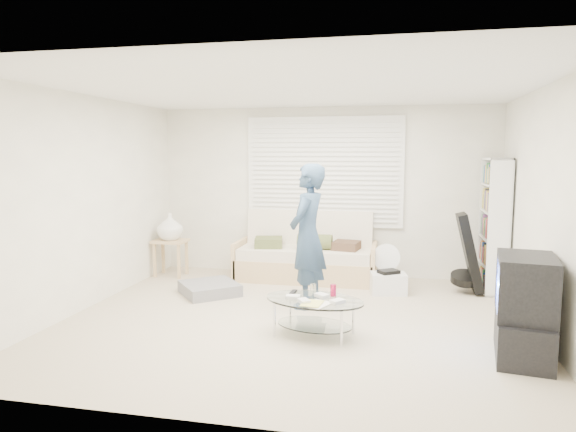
% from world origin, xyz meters
% --- Properties ---
extents(ground, '(5.00, 5.00, 0.00)m').
position_xyz_m(ground, '(0.00, 0.00, 0.00)').
color(ground, '#BCAC92').
rests_on(ground, ground).
extents(room_shell, '(5.02, 4.52, 2.51)m').
position_xyz_m(room_shell, '(0.00, 0.48, 1.63)').
color(room_shell, white).
rests_on(room_shell, ground).
extents(window_blinds, '(2.32, 0.08, 1.62)m').
position_xyz_m(window_blinds, '(0.00, 2.20, 1.55)').
color(window_blinds, silver).
rests_on(window_blinds, ground).
extents(futon_sofa, '(2.01, 0.81, 0.98)m').
position_xyz_m(futon_sofa, '(-0.21, 1.87, 0.32)').
color(futon_sofa, tan).
rests_on(futon_sofa, ground).
extents(grey_floor_pillow, '(0.94, 0.94, 0.15)m').
position_xyz_m(grey_floor_pillow, '(-1.29, 0.80, 0.07)').
color(grey_floor_pillow, slate).
rests_on(grey_floor_pillow, ground).
extents(side_table, '(0.48, 0.39, 0.95)m').
position_xyz_m(side_table, '(-2.22, 1.64, 0.70)').
color(side_table, tan).
rests_on(side_table, ground).
extents(bookshelf, '(0.28, 0.74, 1.77)m').
position_xyz_m(bookshelf, '(2.32, 1.76, 0.88)').
color(bookshelf, white).
rests_on(bookshelf, ground).
extents(guitar_case, '(0.41, 0.39, 1.03)m').
position_xyz_m(guitar_case, '(2.00, 1.55, 0.46)').
color(guitar_case, black).
rests_on(guitar_case, ground).
extents(floor_fan, '(0.37, 0.25, 0.62)m').
position_xyz_m(floor_fan, '(0.95, 1.59, 0.36)').
color(floor_fan, white).
rests_on(floor_fan, ground).
extents(storage_bin, '(0.50, 0.39, 0.31)m').
position_xyz_m(storage_bin, '(0.98, 1.32, 0.14)').
color(storage_bin, white).
rests_on(storage_bin, ground).
extents(tv_unit, '(0.57, 0.91, 0.93)m').
position_xyz_m(tv_unit, '(2.20, -0.58, 0.45)').
color(tv_unit, black).
rests_on(tv_unit, ground).
extents(coffee_table, '(1.11, 0.83, 0.50)m').
position_xyz_m(coffee_table, '(0.28, -0.43, 0.31)').
color(coffee_table, silver).
rests_on(coffee_table, ground).
extents(standing_person, '(0.53, 0.69, 1.71)m').
position_xyz_m(standing_person, '(0.04, 0.54, 0.85)').
color(standing_person, navy).
rests_on(standing_person, ground).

